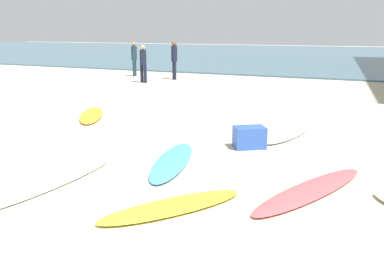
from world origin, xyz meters
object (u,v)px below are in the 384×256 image
object	(u,v)px
surfboard_1	(172,161)
surfboard_4	(52,182)
surfboard_3	(91,115)
beachgoer_far	(143,62)
surfboard_5	(288,134)
beachgoer_mid	(134,57)
surfboard_0	(311,190)
beach_cooler	(249,137)
beachgoer_near	(174,58)
surfboard_6	(172,206)

from	to	relation	value
surfboard_1	surfboard_4	size ratio (longest dim) A/B	0.88
surfboard_3	surfboard_4	world-z (taller)	surfboard_3
surfboard_3	beachgoer_far	world-z (taller)	beachgoer_far
surfboard_1	beachgoer_far	world-z (taller)	beachgoer_far
surfboard_1	surfboard_5	xyz separation A→B (m)	(1.51, 2.69, 0.00)
beachgoer_mid	beachgoer_far	world-z (taller)	beachgoer_mid
surfboard_0	surfboard_5	xyz separation A→B (m)	(-0.89, 3.05, 0.01)
surfboard_4	surfboard_0	bearing A→B (deg)	24.28
beach_cooler	surfboard_4	bearing A→B (deg)	-126.14
beachgoer_near	beachgoer_far	bearing A→B (deg)	-64.19
beachgoer_near	beachgoer_far	world-z (taller)	beachgoer_near
surfboard_4	beachgoer_near	xyz separation A→B (m)	(-4.07, 12.55, 0.97)
surfboard_4	beachgoer_far	world-z (taller)	beachgoer_far
surfboard_0	surfboard_4	bearing A→B (deg)	-136.44
surfboard_0	beach_cooler	world-z (taller)	beach_cooler
surfboard_3	beachgoer_far	distance (m)	7.21
beach_cooler	surfboard_6	bearing A→B (deg)	-92.79
surfboard_4	beachgoer_near	bearing A→B (deg)	113.55
surfboard_3	surfboard_6	xyz separation A→B (m)	(4.54, -4.25, -0.00)
surfboard_6	beachgoer_far	size ratio (longest dim) A/B	1.23
surfboard_3	beachgoer_mid	xyz separation A→B (m)	(-4.08, 8.85, 0.91)
surfboard_0	beachgoer_near	distance (m)	13.73
surfboard_4	beachgoer_far	distance (m)	11.99
beachgoer_near	surfboard_3	bearing A→B (deg)	-28.73
beachgoer_mid	beach_cooler	world-z (taller)	beachgoer_mid
beachgoer_far	surfboard_1	bearing A→B (deg)	133.25
beachgoer_far	surfboard_3	bearing A→B (deg)	119.40
surfboard_0	beachgoer_far	bearing A→B (deg)	155.88
surfboard_6	beachgoer_near	distance (m)	14.07
surfboard_5	beach_cooler	world-z (taller)	beach_cooler
beachgoer_far	surfboard_6	bearing A→B (deg)	132.32
surfboard_6	beachgoer_far	world-z (taller)	beachgoer_far
beachgoer_mid	surfboard_1	bearing A→B (deg)	15.95
beachgoer_mid	surfboard_0	bearing A→B (deg)	22.51
surfboard_3	beach_cooler	world-z (taller)	beach_cooler
beachgoer_near	surfboard_6	bearing A→B (deg)	-13.62
beachgoer_far	beachgoer_mid	bearing A→B (deg)	-39.72
surfboard_1	beachgoer_near	xyz separation A→B (m)	(-5.32, 10.96, 0.96)
surfboard_5	beachgoer_far	bearing A→B (deg)	152.76
surfboard_1	beachgoer_far	xyz separation A→B (m)	(-6.06, 9.36, 0.87)
surfboard_5	beach_cooler	xyz separation A→B (m)	(-0.54, -1.24, 0.17)
surfboard_6	surfboard_5	bearing A→B (deg)	118.40
beachgoer_far	surfboard_4	bearing A→B (deg)	124.04
surfboard_3	surfboard_4	size ratio (longest dim) A/B	0.87
surfboard_4	surfboard_6	xyz separation A→B (m)	(2.07, -0.06, 0.01)
surfboard_5	beachgoer_near	world-z (taller)	beachgoer_near
beachgoer_near	beachgoer_mid	world-z (taller)	beachgoer_near
surfboard_5	beachgoer_far	xyz separation A→B (m)	(-7.57, 6.67, 0.86)
surfboard_6	surfboard_1	bearing A→B (deg)	153.77
surfboard_4	beach_cooler	size ratio (longest dim) A/B	4.22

